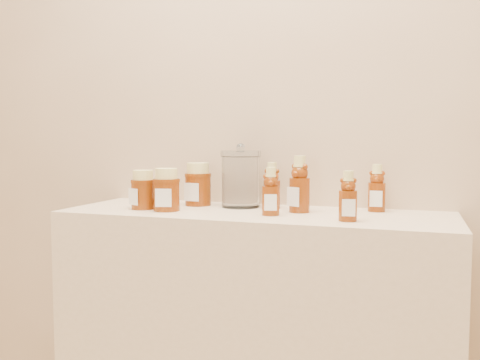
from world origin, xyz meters
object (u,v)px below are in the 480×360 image
(bear_bottle_front_left, at_px, (271,188))
(glass_canister, at_px, (241,176))
(display_table, at_px, (254,353))
(honey_jar_left, at_px, (143,190))
(bear_bottle_back_left, at_px, (272,182))

(bear_bottle_front_left, xyz_separation_m, glass_canister, (-0.14, 0.15, 0.02))
(display_table, distance_m, honey_jar_left, 0.63)
(honey_jar_left, bearing_deg, bear_bottle_front_left, 24.35)
(display_table, relative_size, honey_jar_left, 9.58)
(display_table, height_order, glass_canister, glass_canister)
(display_table, xyz_separation_m, bear_bottle_front_left, (0.07, -0.05, 0.53))
(bear_bottle_back_left, height_order, glass_canister, glass_canister)
(bear_bottle_back_left, xyz_separation_m, bear_bottle_front_left, (0.04, -0.14, -0.00))
(honey_jar_left, height_order, glass_canister, glass_canister)
(bear_bottle_back_left, bearing_deg, glass_canister, 173.64)
(bear_bottle_back_left, distance_m, honey_jar_left, 0.42)
(bear_bottle_front_left, bearing_deg, bear_bottle_back_left, 89.92)
(bear_bottle_front_left, bearing_deg, display_table, 128.36)
(display_table, bearing_deg, bear_bottle_front_left, -37.56)
(bear_bottle_back_left, relative_size, bear_bottle_front_left, 1.06)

